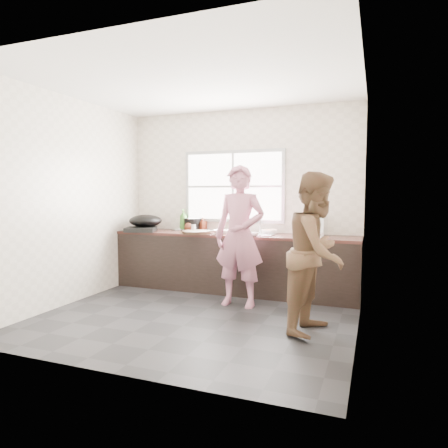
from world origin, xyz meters
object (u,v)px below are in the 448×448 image
at_px(plate_food, 181,229).
at_px(bottle_green, 183,220).
at_px(woman, 240,241).
at_px(bowl_mince, 221,232).
at_px(bottle_brown_short, 189,226).
at_px(wok, 146,221).
at_px(bowl_crabs, 269,232).
at_px(black_pot, 193,224).
at_px(bottle_brown_tall, 202,224).
at_px(pot_lid_right, 179,229).
at_px(pot_lid_left, 145,230).
at_px(person_side, 317,253).
at_px(bowl_held, 253,234).
at_px(dish_rack, 313,225).
at_px(glass_jar, 193,228).
at_px(burner, 141,229).
at_px(cutting_board, 196,232).

relative_size(plate_food, bottle_green, 0.58).
relative_size(woman, bowl_mince, 7.20).
height_order(plate_food, bottle_brown_short, bottle_brown_short).
xyz_separation_m(plate_food, wok, (-0.46, -0.32, 0.15)).
xyz_separation_m(bowl_crabs, black_pot, (-1.27, 0.14, 0.07)).
bearing_deg(bottle_brown_tall, bowl_mince, -36.72).
distance_m(black_pot, pot_lid_right, 0.27).
distance_m(bowl_mince, pot_lid_left, 1.32).
bearing_deg(bowl_crabs, person_side, -57.65).
height_order(bottle_brown_tall, pot_lid_left, bottle_brown_tall).
relative_size(bowl_held, bottle_brown_short, 1.18).
relative_size(wok, pot_lid_left, 1.94).
bearing_deg(pot_lid_left, plate_food, 29.10).
bearing_deg(person_side, pot_lid_right, 69.73).
bearing_deg(bottle_green, dish_rack, 0.00).
height_order(bowl_held, wok, wok).
xyz_separation_m(bowl_mince, pot_lid_left, (-1.31, 0.05, -0.02)).
relative_size(bowl_crabs, dish_rack, 0.48).
bearing_deg(plate_food, glass_jar, -25.87).
relative_size(bowl_mince, pot_lid_right, 0.93).
bearing_deg(bottle_brown_short, wok, -164.41).
bearing_deg(bottle_brown_tall, glass_jar, -123.19).
bearing_deg(woman, glass_jar, 145.80).
relative_size(person_side, burner, 3.83).
height_order(glass_jar, wok, wok).
distance_m(dish_rack, pot_lid_right, 2.13).
bearing_deg(cutting_board, pot_lid_right, 139.25).
bearing_deg(bowl_held, pot_lid_right, 162.29).
bearing_deg(person_side, plate_food, 69.36).
xyz_separation_m(dish_rack, pot_lid_left, (-2.59, -0.28, -0.13)).
relative_size(bowl_held, glass_jar, 1.89).
distance_m(person_side, bottle_brown_tall, 2.50).
bearing_deg(wok, bowl_held, -3.90).
height_order(woman, burner, woman).
distance_m(burner, pot_lid_right, 0.62).
bearing_deg(glass_jar, cutting_board, -57.98).
xyz_separation_m(black_pot, plate_food, (-0.22, 0.02, -0.09)).
height_order(bottle_brown_tall, wok, wok).
distance_m(wok, dish_rack, 2.57).
distance_m(bowl_held, pot_lid_left, 1.85).
bearing_deg(person_side, bottle_green, 68.83).
distance_m(plate_food, burner, 0.64).
bearing_deg(woman, black_pot, 143.63).
distance_m(glass_jar, wok, 0.77).
relative_size(cutting_board, bottle_brown_short, 2.47).
distance_m(person_side, cutting_board, 2.17).
bearing_deg(bowl_held, woman, -95.60).
bearing_deg(black_pot, cutting_board, -58.48).
height_order(bowl_mince, pot_lid_right, bowl_mince).
distance_m(bowl_crabs, bottle_brown_tall, 1.13).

